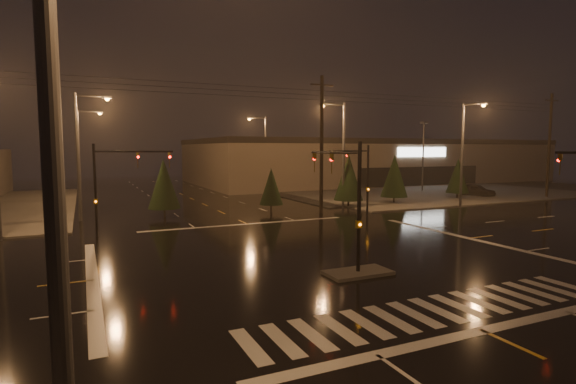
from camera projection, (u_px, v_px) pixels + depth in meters
name	position (u px, v px, depth m)	size (l,w,h in m)	color
ground	(316.00, 255.00, 23.99)	(140.00, 140.00, 0.00)	black
sidewalk_ne	(403.00, 189.00, 63.57)	(36.00, 36.00, 0.12)	#4A4842
median_island	(358.00, 273.00, 20.36)	(3.00, 1.60, 0.15)	#4A4842
crosswalk	(437.00, 310.00, 15.85)	(15.00, 2.60, 0.01)	beige
stop_bar_near	(483.00, 331.00, 14.04)	(16.00, 0.50, 0.01)	beige
stop_bar_far	(247.00, 224.00, 33.94)	(16.00, 0.50, 0.01)	beige
parking_lot	(440.00, 189.00, 63.84)	(50.00, 24.00, 0.08)	black
retail_building	(368.00, 159.00, 79.75)	(60.20, 28.30, 7.20)	#776855
signal_mast_median	(348.00, 190.00, 20.85)	(0.25, 4.59, 6.00)	black
signal_mast_ne	(360.00, 172.00, 36.74)	(4.84, 1.86, 6.00)	black
signal_mast_nw	(112.00, 178.00, 28.86)	(4.84, 1.86, 6.00)	black
streetlight_0	(82.00, 138.00, 5.22)	(2.77, 0.32, 10.00)	#38383A
streetlight_1	(82.00, 147.00, 35.08)	(2.77, 0.32, 10.00)	#38383A
streetlight_2	(82.00, 148.00, 49.56)	(2.77, 0.32, 10.00)	#38383A
streetlight_3	(341.00, 147.00, 42.55)	(2.77, 0.32, 10.00)	#38383A
streetlight_4	(263.00, 148.00, 60.65)	(2.77, 0.32, 10.00)	#38383A
streetlight_6	(465.00, 147.00, 42.68)	(0.32, 2.77, 10.00)	#38383A
utility_pole_1	(322.00, 144.00, 39.39)	(2.20, 0.32, 12.00)	black
utility_pole_2	(549.00, 145.00, 51.83)	(2.20, 0.32, 12.00)	black
conifer_0	(349.00, 177.00, 43.54)	(2.83, 2.83, 5.13)	black
conifer_1	(394.00, 176.00, 46.59)	(2.80, 2.80, 5.07)	black
conifer_2	(458.00, 176.00, 50.92)	(2.51, 2.51, 4.62)	black
conifer_3	(164.00, 184.00, 37.39)	(2.65, 2.65, 4.84)	black
conifer_4	(271.00, 186.00, 40.07)	(2.10, 2.10, 3.98)	black
car_parked	(476.00, 190.00, 53.81)	(1.77, 4.41, 1.50)	black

